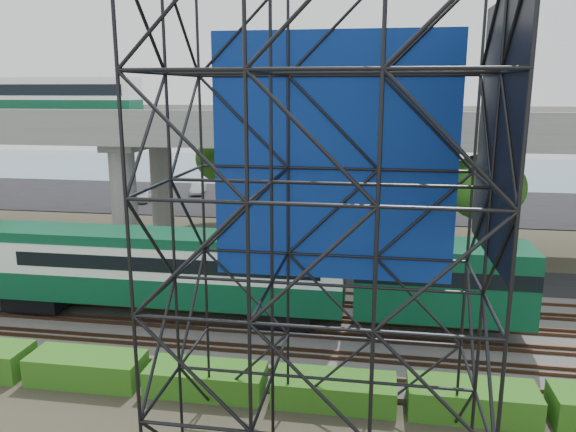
# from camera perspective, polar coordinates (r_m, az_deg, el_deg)

# --- Properties ---
(ground) EXTENTS (140.00, 140.00, 0.00)m
(ground) POSITION_cam_1_polar(r_m,az_deg,el_deg) (27.17, -7.60, -12.56)
(ground) COLOR #474233
(ground) RESTS_ON ground
(ballast_bed) EXTENTS (90.00, 12.00, 0.20)m
(ballast_bed) POSITION_cam_1_polar(r_m,az_deg,el_deg) (28.87, -6.46, -10.72)
(ballast_bed) COLOR slate
(ballast_bed) RESTS_ON ground
(service_road) EXTENTS (90.00, 5.00, 0.08)m
(service_road) POSITION_cam_1_polar(r_m,az_deg,el_deg) (36.61, -2.91, -5.60)
(service_road) COLOR black
(service_road) RESTS_ON ground
(parking_lot) EXTENTS (90.00, 18.00, 0.08)m
(parking_lot) POSITION_cam_1_polar(r_m,az_deg,el_deg) (59.06, 1.81, 1.53)
(parking_lot) COLOR black
(parking_lot) RESTS_ON ground
(harbor_water) EXTENTS (140.00, 40.00, 0.03)m
(harbor_water) POSITION_cam_1_polar(r_m,az_deg,el_deg) (80.63, 3.81, 4.53)
(harbor_water) COLOR slate
(harbor_water) RESTS_ON ground
(rail_tracks) EXTENTS (90.00, 9.52, 0.16)m
(rail_tracks) POSITION_cam_1_polar(r_m,az_deg,el_deg) (28.80, -6.47, -10.39)
(rail_tracks) COLOR #472D1E
(rail_tracks) RESTS_ON ballast_bed
(commuter_train) EXTENTS (29.30, 3.06, 4.30)m
(commuter_train) POSITION_cam_1_polar(r_m,az_deg,el_deg) (28.29, -9.40, -5.29)
(commuter_train) COLOR black
(commuter_train) RESTS_ON rail_tracks
(overpass) EXTENTS (80.00, 12.00, 12.40)m
(overpass) POSITION_cam_1_polar(r_m,az_deg,el_deg) (40.50, -3.07, 8.01)
(overpass) COLOR #9E9B93
(overpass) RESTS_ON ground
(scaffold_tower) EXTENTS (9.36, 6.36, 15.00)m
(scaffold_tower) POSITION_cam_1_polar(r_m,az_deg,el_deg) (16.08, 3.64, -2.03)
(scaffold_tower) COLOR black
(scaffold_tower) RESTS_ON ground
(hedge_strip) EXTENTS (34.60, 1.80, 1.20)m
(hedge_strip) POSITION_cam_1_polar(r_m,az_deg,el_deg) (22.99, -8.31, -16.00)
(hedge_strip) COLOR #2D6216
(hedge_strip) RESTS_ON ground
(trees) EXTENTS (40.94, 16.94, 7.69)m
(trees) POSITION_cam_1_polar(r_m,az_deg,el_deg) (41.83, -7.66, 4.43)
(trees) COLOR #382314
(trees) RESTS_ON ground
(suv) EXTENTS (5.07, 2.95, 1.33)m
(suv) POSITION_cam_1_polar(r_m,az_deg,el_deg) (40.15, -21.03, -3.74)
(suv) COLOR black
(suv) RESTS_ON service_road
(parked_cars) EXTENTS (35.22, 9.60, 1.28)m
(parked_cars) POSITION_cam_1_polar(r_m,az_deg,el_deg) (58.70, 1.61, 2.10)
(parked_cars) COLOR silver
(parked_cars) RESTS_ON parking_lot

